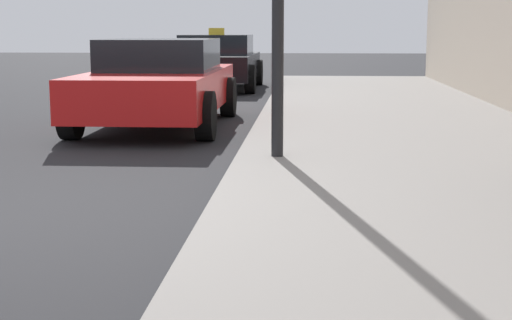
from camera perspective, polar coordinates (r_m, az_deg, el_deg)
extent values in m
cube|color=gray|center=(5.58, 16.91, -4.84)|extent=(4.00, 32.00, 0.15)
cube|color=red|center=(11.47, -7.16, 5.13)|extent=(1.76, 4.36, 0.55)
cube|color=black|center=(11.65, -7.01, 7.67)|extent=(1.55, 1.96, 0.45)
cylinder|color=black|center=(9.97, -3.70, 3.23)|extent=(0.22, 0.64, 0.64)
cylinder|color=black|center=(10.35, -13.40, 3.22)|extent=(0.22, 0.64, 0.64)
cylinder|color=black|center=(12.73, -2.05, 4.63)|extent=(0.22, 0.64, 0.64)
cylinder|color=black|center=(13.03, -9.78, 4.61)|extent=(0.22, 0.64, 0.64)
cube|color=black|center=(18.58, -2.96, 6.89)|extent=(1.83, 4.06, 0.55)
cube|color=black|center=(18.76, -2.90, 8.45)|extent=(1.61, 1.83, 0.45)
cube|color=yellow|center=(18.76, -2.90, 9.38)|extent=(0.36, 0.14, 0.16)
cylinder|color=black|center=(17.21, -0.43, 5.94)|extent=(0.22, 0.64, 0.64)
cylinder|color=black|center=(17.44, -6.46, 5.92)|extent=(0.22, 0.64, 0.64)
cylinder|color=black|center=(19.80, 0.14, 6.42)|extent=(0.22, 0.64, 0.64)
cylinder|color=black|center=(20.00, -5.12, 6.41)|extent=(0.22, 0.64, 0.64)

